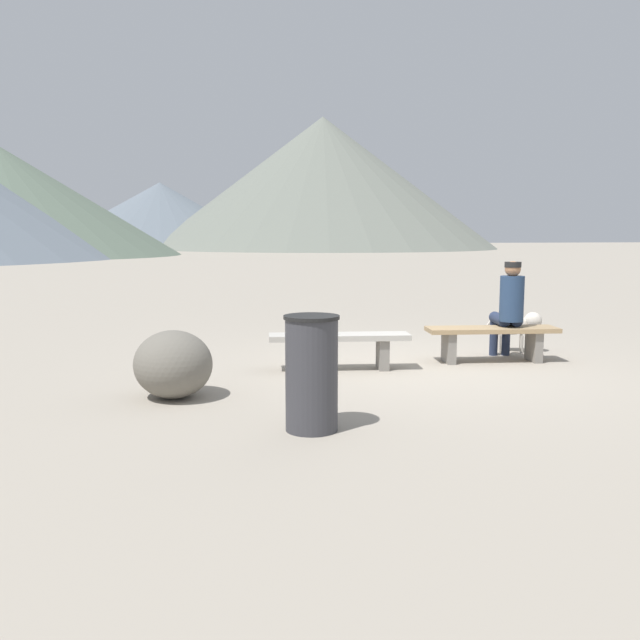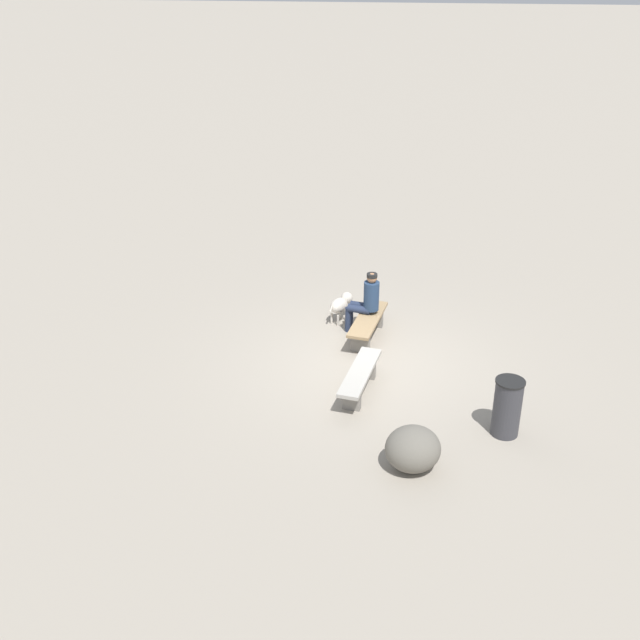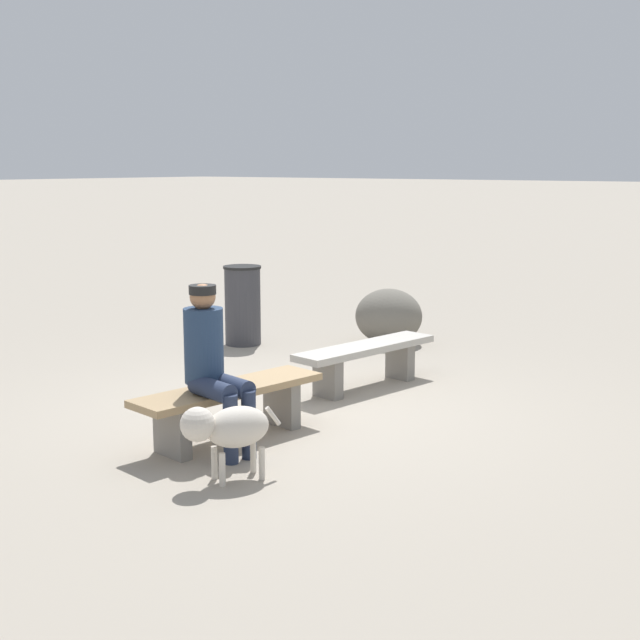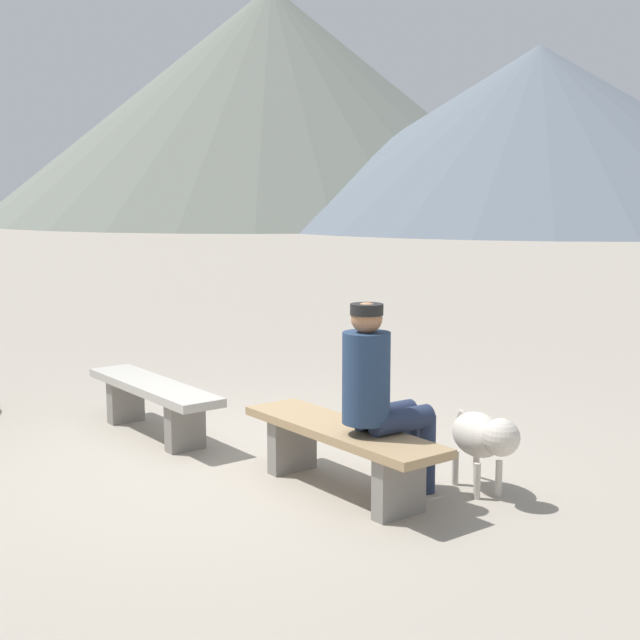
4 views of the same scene
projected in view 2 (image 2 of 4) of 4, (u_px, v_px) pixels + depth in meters
name	position (u px, v px, depth m)	size (l,w,h in m)	color
ground	(368.00, 364.00, 13.78)	(210.00, 210.00, 0.06)	#9E9384
bench_left	(360.00, 377.00, 12.69)	(1.71, 0.60, 0.43)	gray
bench_right	(368.00, 324.00, 14.48)	(1.70, 0.66, 0.44)	gray
seated_person	(366.00, 299.00, 14.54)	(0.39, 0.66, 1.28)	navy
dog	(341.00, 304.00, 15.14)	(0.68, 0.48, 0.56)	beige
trash_bin	(507.00, 407.00, 11.54)	(0.46, 0.46, 0.96)	#38383D
boulder	(413.00, 449.00, 10.82)	(0.77, 0.82, 0.68)	#6B665B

